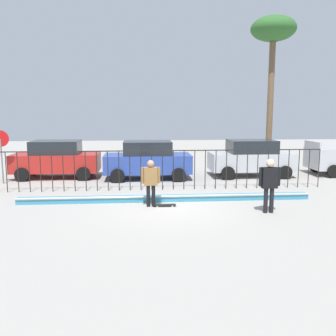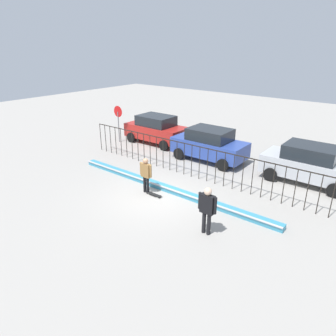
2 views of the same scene
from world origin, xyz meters
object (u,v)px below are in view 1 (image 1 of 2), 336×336
Objects in this scene: parked_car_silver at (251,158)px; palm_tree_tall at (273,36)px; camera_operator at (269,181)px; stop_sign at (1,149)px; parked_car_red at (57,159)px; skateboarder at (151,179)px; skateboard at (165,205)px; parked_car_blue at (148,160)px.

parked_car_silver is 7.75m from palm_tree_tall.
camera_operator is 0.73× the size of stop_sign.
parked_car_red reaches higher than camera_operator.
stop_sign is 0.28× the size of palm_tree_tall.
camera_operator is 0.42× the size of parked_car_red.
skateboard is (0.49, -0.04, -0.94)m from skateboarder.
camera_operator is at bearing 3.74° from skateboard.
parked_car_red is (-5.09, 6.17, 0.91)m from skateboard.
stop_sign reaches higher than parked_car_red.
parked_car_blue is (-3.88, 6.56, -0.12)m from camera_operator.
skateboard is 0.44× the size of camera_operator.
skateboarder is at bearing -34.91° from stop_sign.
skateboard is at bearing -127.90° from palm_tree_tall.
parked_car_silver is 12.29m from stop_sign.
parked_car_silver is 1.72× the size of stop_sign.
stop_sign reaches higher than parked_car_blue.
skateboard is 8.86m from stop_sign.
parked_car_blue is at bearing 116.29° from skateboard.
palm_tree_tall reaches higher than parked_car_red.
palm_tree_tall is at bearing 34.94° from skateboarder.
parked_car_blue is (-0.47, 5.48, 0.91)m from skateboard.
parked_car_red is at bearing 172.45° from parked_car_blue.
camera_operator is 7.63m from parked_car_blue.
palm_tree_tall reaches higher than stop_sign.
parked_car_silver is (1.53, 6.88, -0.12)m from camera_operator.
parked_car_blue is at bearing -62.23° from camera_operator.
stop_sign reaches higher than skateboarder.
camera_operator is at bearing -58.43° from parked_car_blue.
skateboarder is 0.92× the size of camera_operator.
skateboarder is 5.44m from parked_car_blue.
skateboarder is at bearing -18.91° from camera_operator.
stop_sign is (-12.23, -1.02, 0.64)m from parked_car_silver.
skateboard is 0.19× the size of parked_car_blue.
camera_operator is 12.58m from palm_tree_tall.
camera_operator is at bearing -98.58° from parked_car_silver.
palm_tree_tall reaches higher than camera_operator.
skateboard is 0.19× the size of parked_car_silver.
palm_tree_tall is (12.08, 2.81, 6.76)m from parked_car_red.
parked_car_blue is at bearing -154.85° from palm_tree_tall.
parked_car_red reaches higher than skateboarder.
camera_operator is at bearing -31.20° from skateboarder.
skateboard is at bearing -126.51° from parked_car_silver.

